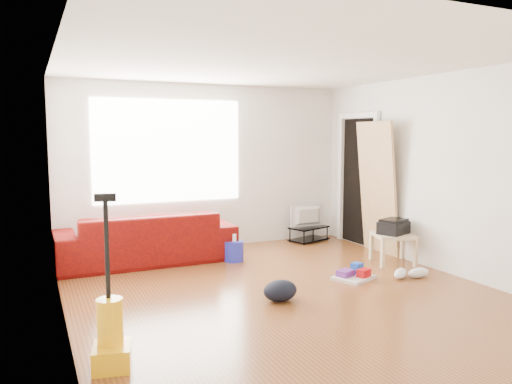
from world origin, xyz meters
name	(u,v)px	position (x,y,z in m)	size (l,w,h in m)	color
room	(283,178)	(0.07, 0.15, 1.25)	(4.51, 5.01, 2.51)	brown
sofa	(147,262)	(-1.08, 1.95, 0.00)	(2.37, 0.93, 0.69)	#370509
tv_stand	(309,233)	(1.65, 2.22, 0.13)	(0.72, 0.54, 0.24)	black
tv	(309,216)	(1.65, 2.22, 0.42)	(0.62, 0.08, 0.36)	black
side_table	(393,239)	(1.95, 0.50, 0.34)	(0.63, 0.63, 0.40)	#D6B880
printer	(394,227)	(1.95, 0.50, 0.50)	(0.47, 0.41, 0.20)	black
bucket	(233,261)	(0.03, 1.51, 0.00)	(0.28, 0.28, 0.28)	#2128BD
toilet_paper	(233,247)	(0.03, 1.54, 0.19)	(0.11, 0.11, 0.10)	white
cleaning_tray	(354,275)	(1.03, 0.10, 0.05)	(0.56, 0.51, 0.17)	beige
backpack	(280,301)	(-0.16, -0.25, 0.00)	(0.39, 0.31, 0.22)	black
sneakers	(409,273)	(1.66, -0.16, 0.06)	(0.53, 0.28, 0.12)	silver
vacuum	(111,335)	(-2.00, -1.06, 0.24)	(0.33, 0.36, 1.30)	#FBB40D
door_panel	(376,253)	(2.13, 1.09, 0.00)	(0.04, 0.77, 1.94)	#9B8756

